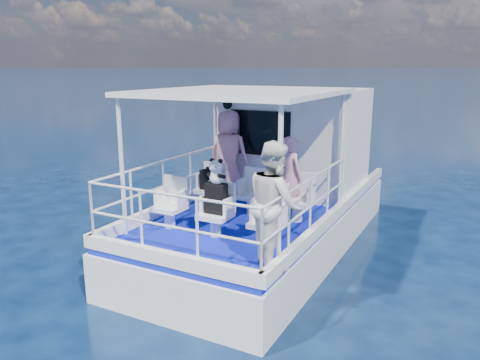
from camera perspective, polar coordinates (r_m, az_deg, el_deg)
name	(u,v)px	position (r m, az deg, el deg)	size (l,w,h in m)	color
ground	(246,263)	(8.84, 0.78, -10.07)	(2000.00, 2000.00, 0.00)	black
hull	(268,245)	(9.67, 3.49, -7.94)	(3.00, 7.00, 1.60)	white
deck	(269,205)	(9.39, 3.57, -3.11)	(2.90, 6.90, 0.10)	#0B169F
cabin	(294,140)	(10.31, 6.64, 4.90)	(2.85, 2.00, 2.20)	white
canopy	(242,92)	(7.92, 0.19, 10.65)	(3.00, 3.20, 0.08)	white
canopy_posts	(240,160)	(8.02, 0.01, 2.47)	(2.77, 2.97, 2.20)	white
railings	(231,198)	(7.88, -1.09, -2.22)	(2.84, 3.59, 1.00)	white
seat_port_fwd	(210,198)	(9.05, -3.71, -2.18)	(0.48, 0.46, 0.38)	white
seat_center_fwd	(251,204)	(8.63, 1.40, -2.95)	(0.48, 0.46, 0.38)	white
seat_stbd_fwd	(297,211)	(8.29, 7.00, -3.76)	(0.48, 0.46, 0.38)	white
seat_port_aft	(170,216)	(8.02, -8.56, -4.41)	(0.48, 0.46, 0.38)	white
seat_center_aft	(216,225)	(7.54, -3.00, -5.45)	(0.48, 0.46, 0.38)	white
seat_stbd_aft	(267,234)	(7.15, 3.26, -6.55)	(0.48, 0.46, 0.38)	white
passenger_port_fwd	(229,154)	(9.64, -1.38, 3.18)	(0.67, 0.48, 1.81)	pink
passenger_stbd_fwd	(290,177)	(8.42, 6.08, 0.42)	(0.54, 0.35, 1.47)	#C98299
passenger_stbd_aft	(274,204)	(6.33, 4.18, -2.88)	(0.83, 0.65, 1.71)	silver
backpack_port	(208,180)	(8.88, -3.91, 0.03)	(0.29, 0.16, 0.38)	black
backpack_center	(216,198)	(7.41, -2.92, -2.26)	(0.33, 0.18, 0.49)	black
compact_camera	(209,168)	(8.83, -3.82, 1.41)	(0.10, 0.06, 0.06)	black
panda	(216,171)	(7.29, -2.89, 1.06)	(0.26, 0.22, 0.40)	silver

